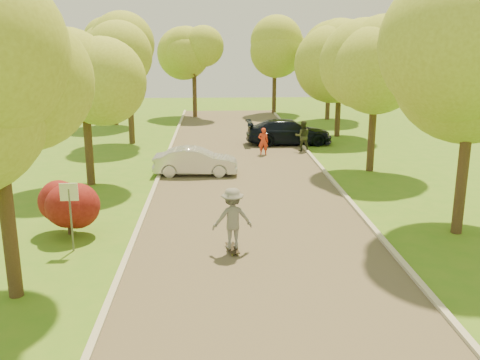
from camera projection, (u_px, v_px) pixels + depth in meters
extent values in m
plane|color=#40771C|center=(273.00, 309.00, 13.02)|extent=(100.00, 100.00, 0.00)
cube|color=#4C4438|center=(251.00, 209.00, 20.75)|extent=(8.00, 60.00, 0.01)
cube|color=#B2AD9E|center=(146.00, 209.00, 20.55)|extent=(0.18, 60.00, 0.12)
cube|color=#B2AD9E|center=(354.00, 206.00, 20.93)|extent=(0.18, 60.00, 0.12)
cylinder|color=#59595E|center=(71.00, 220.00, 16.36)|extent=(0.06, 0.06, 2.00)
cube|color=white|center=(69.00, 192.00, 16.13)|extent=(0.55, 0.04, 0.55)
cylinder|color=#382619|center=(69.00, 224.00, 17.95)|extent=(0.12, 0.12, 0.70)
sphere|color=#590F0F|center=(67.00, 203.00, 17.76)|extent=(1.70, 1.70, 1.70)
cylinder|color=#382619|center=(9.00, 229.00, 13.23)|extent=(0.36, 0.36, 3.60)
sphere|color=olive|center=(21.00, 70.00, 12.28)|extent=(3.45, 3.45, 3.45)
cylinder|color=#382619|center=(89.00, 150.00, 23.89)|extent=(0.36, 0.36, 3.15)
sphere|color=olive|center=(84.00, 86.00, 23.17)|extent=(4.20, 4.20, 4.20)
sphere|color=olive|center=(98.00, 72.00, 23.04)|extent=(3.15, 3.15, 3.15)
cylinder|color=#382619|center=(131.00, 113.00, 33.49)|extent=(0.36, 0.36, 3.83)
sphere|color=olive|center=(128.00, 59.00, 32.64)|extent=(4.80, 4.80, 4.80)
sphere|color=olive|center=(139.00, 47.00, 32.49)|extent=(3.60, 3.60, 3.60)
cylinder|color=#382619|center=(462.00, 178.00, 17.69)|extent=(0.36, 0.36, 3.83)
sphere|color=olive|center=(473.00, 74.00, 16.83)|extent=(5.00, 5.00, 5.00)
cylinder|color=#382619|center=(372.00, 137.00, 26.43)|extent=(0.36, 0.36, 3.38)
sphere|color=olive|center=(375.00, 76.00, 25.67)|extent=(4.40, 4.40, 4.40)
sphere|color=olive|center=(390.00, 62.00, 25.53)|extent=(3.30, 3.30, 3.30)
cylinder|color=#382619|center=(338.00, 107.00, 36.03)|extent=(0.36, 0.36, 4.05)
sphere|color=olive|center=(341.00, 52.00, 35.13)|extent=(5.20, 5.20, 5.20)
sphere|color=olive|center=(353.00, 40.00, 34.97)|extent=(3.90, 3.90, 3.90)
cylinder|color=#382619|center=(115.00, 101.00, 41.13)|extent=(0.36, 0.36, 3.60)
sphere|color=olive|center=(112.00, 57.00, 40.30)|extent=(5.00, 5.00, 5.00)
sphere|color=olive|center=(122.00, 47.00, 40.14)|extent=(3.75, 3.75, 3.75)
cylinder|color=#382619|center=(328.00, 96.00, 43.84)|extent=(0.36, 0.36, 3.83)
sphere|color=olive|center=(330.00, 54.00, 42.98)|extent=(5.00, 5.00, 5.00)
sphere|color=olive|center=(339.00, 44.00, 42.82)|extent=(3.75, 3.75, 3.75)
cylinder|color=#382619|center=(195.00, 97.00, 45.31)|extent=(0.36, 0.36, 3.38)
sphere|color=olive|center=(194.00, 59.00, 44.52)|extent=(4.80, 4.80, 4.80)
sphere|color=olive|center=(202.00, 51.00, 44.37)|extent=(3.60, 3.60, 3.60)
cylinder|color=#382619|center=(274.00, 93.00, 47.55)|extent=(0.36, 0.36, 3.60)
sphere|color=olive|center=(275.00, 55.00, 46.71)|extent=(5.00, 5.00, 5.00)
sphere|color=olive|center=(283.00, 46.00, 46.56)|extent=(3.75, 3.75, 3.75)
imported|color=silver|center=(196.00, 161.00, 25.87)|extent=(4.10, 1.55, 1.33)
imported|color=black|center=(289.00, 132.00, 33.52)|extent=(5.42, 2.30, 1.56)
cube|color=black|center=(233.00, 248.00, 16.53)|extent=(0.43, 1.01, 0.02)
cylinder|color=#BFCC4C|center=(233.00, 246.00, 16.89)|extent=(0.04, 0.08, 0.08)
cylinder|color=#BFCC4C|center=(228.00, 246.00, 16.86)|extent=(0.04, 0.08, 0.08)
cylinder|color=#BFCC4C|center=(238.00, 254.00, 16.23)|extent=(0.04, 0.08, 0.08)
cylinder|color=#BFCC4C|center=(232.00, 254.00, 16.20)|extent=(0.04, 0.08, 0.08)
imported|color=slate|center=(232.00, 218.00, 16.28)|extent=(1.33, 0.90, 1.91)
imported|color=red|center=(263.00, 141.00, 30.39)|extent=(0.58, 0.40, 1.56)
imported|color=#2D331E|center=(303.00, 136.00, 31.33)|extent=(0.92, 0.73, 1.81)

